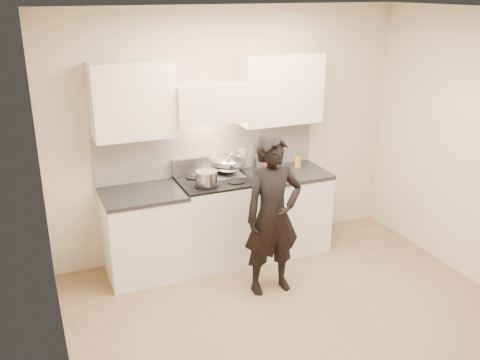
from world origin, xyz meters
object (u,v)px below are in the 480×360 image
at_px(counter_right, 284,210).
at_px(wok, 227,163).
at_px(stove, 216,220).
at_px(person, 273,216).
at_px(utensil_crock, 258,160).

relative_size(counter_right, wok, 1.98).
xyz_separation_m(counter_right, wok, (-0.63, 0.14, 0.60)).
xyz_separation_m(stove, person, (0.30, -0.79, 0.32)).
relative_size(stove, utensil_crock, 3.24).
bearing_deg(stove, wok, 35.90).
bearing_deg(counter_right, wok, 167.09).
relative_size(counter_right, utensil_crock, 3.11).
bearing_deg(wok, stove, -144.10).
xyz_separation_m(wok, utensil_crock, (0.41, 0.10, -0.05)).
relative_size(counter_right, person, 0.58).
height_order(utensil_crock, person, person).
relative_size(stove, person, 0.60).
distance_m(stove, person, 0.90).
bearing_deg(stove, utensil_crock, 22.05).
bearing_deg(person, counter_right, 56.86).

